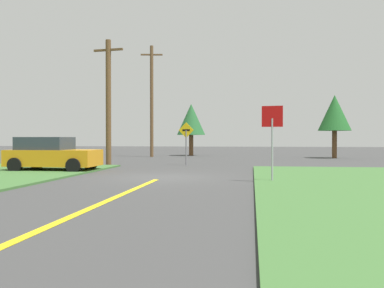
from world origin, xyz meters
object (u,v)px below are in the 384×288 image
direction_sign (186,139)px  utility_pole_far (152,100)px  oak_tree_left (191,120)px  stop_sign (272,129)px  pine_tree_center (335,113)px  parked_car_near_building (52,154)px  utility_pole_mid (108,101)px

direction_sign → utility_pole_far: bearing=113.9°
direction_sign → oak_tree_left: size_ratio=0.54×
stop_sign → utility_pole_far: (-8.96, 18.87, 2.84)m
oak_tree_left → pine_tree_center: pine_tree_center is taller
stop_sign → direction_sign: (-4.45, 8.69, -0.36)m
parked_car_near_building → pine_tree_center: 22.04m
parked_car_near_building → utility_pole_far: utility_pole_far is taller
stop_sign → utility_pole_mid: bearing=-31.7°
stop_sign → direction_sign: size_ratio=1.09×
utility_pole_far → direction_sign: 11.59m
utility_pole_far → pine_tree_center: (14.63, -0.10, -1.25)m
utility_pole_mid → oak_tree_left: 13.99m
utility_pole_far → pine_tree_center: 14.68m
utility_pole_mid → stop_sign: bearing=-42.4°
parked_car_near_building → pine_tree_center: bearing=44.1°
utility_pole_far → direction_sign: bearing=-66.1°
stop_sign → utility_pole_mid: size_ratio=0.38×
oak_tree_left → direction_sign: bearing=-83.0°
direction_sign → pine_tree_center: 14.42m
parked_car_near_building → stop_sign: bearing=-19.5°
parked_car_near_building → oak_tree_left: (4.03, 18.20, 2.40)m
stop_sign → parked_car_near_building: (-10.10, 3.62, -1.10)m
utility_pole_mid → pine_tree_center: size_ratio=1.46×
direction_sign → stop_sign: bearing=-62.9°
utility_pole_far → utility_pole_mid: bearing=-89.7°
stop_sign → oak_tree_left: size_ratio=0.59×
utility_pole_mid → utility_pole_far: bearing=90.3°
pine_tree_center → utility_pole_far: bearing=179.6°
stop_sign → utility_pole_mid: (-8.89, 8.12, 1.81)m
utility_pole_mid → pine_tree_center: utility_pole_mid is taller
parked_car_near_building → direction_sign: 7.63m
parked_car_near_building → utility_pole_mid: bearing=75.2°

